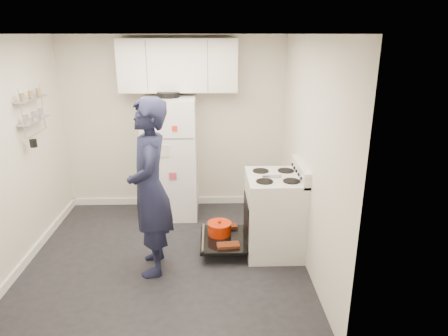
{
  "coord_description": "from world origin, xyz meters",
  "views": [
    {
      "loc": [
        0.55,
        -4.15,
        2.5
      ],
      "look_at": [
        0.68,
        0.17,
        1.05
      ],
      "focal_mm": 32.0,
      "sensor_mm": 36.0,
      "label": 1
    }
  ],
  "objects_px": {
    "electric_range": "(273,214)",
    "open_oven_door": "(222,234)",
    "refrigerator": "(171,157)",
    "person": "(150,189)"
  },
  "relations": [
    {
      "from": "electric_range",
      "to": "open_oven_door",
      "type": "bearing_deg",
      "value": 175.4
    },
    {
      "from": "refrigerator",
      "to": "person",
      "type": "height_order",
      "value": "person"
    },
    {
      "from": "electric_range",
      "to": "refrigerator",
      "type": "height_order",
      "value": "refrigerator"
    },
    {
      "from": "refrigerator",
      "to": "person",
      "type": "xyz_separation_m",
      "value": [
        -0.08,
        -1.46,
        0.1
      ]
    },
    {
      "from": "open_oven_door",
      "to": "refrigerator",
      "type": "distance_m",
      "value": 1.42
    },
    {
      "from": "open_oven_door",
      "to": "electric_range",
      "type": "bearing_deg",
      "value": -4.6
    },
    {
      "from": "open_oven_door",
      "to": "person",
      "type": "distance_m",
      "value": 1.16
    },
    {
      "from": "open_oven_door",
      "to": "refrigerator",
      "type": "relative_size",
      "value": 0.4
    },
    {
      "from": "person",
      "to": "refrigerator",
      "type": "bearing_deg",
      "value": 169.97
    },
    {
      "from": "electric_range",
      "to": "person",
      "type": "relative_size",
      "value": 0.57
    }
  ]
}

